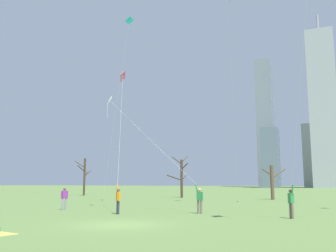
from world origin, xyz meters
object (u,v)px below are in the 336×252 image
(kite_flyer_far_back_white, at_px, (187,185))
(bystander_strolling_midfield, at_px, (64,197))
(distant_kite_drifting_left_purple, at_px, (229,10))
(kite_flyer_midfield_right_green, at_px, (295,147))
(bare_tree_right_of_center, at_px, (181,177))
(kite_flyer_foreground_left_pink, at_px, (119,167))
(bare_tree_center, at_px, (84,176))
(bare_tree_rightmost, at_px, (272,181))
(distant_kite_low_near_trees_teal, at_px, (127,36))

(kite_flyer_far_back_white, bearing_deg, bystander_strolling_midfield, -174.59)
(bystander_strolling_midfield, relative_size, distant_kite_drifting_left_purple, 0.08)
(kite_flyer_midfield_right_green, height_order, bare_tree_right_of_center, kite_flyer_midfield_right_green)
(kite_flyer_foreground_left_pink, height_order, bare_tree_center, kite_flyer_foreground_left_pink)
(kite_flyer_foreground_left_pink, xyz_separation_m, bare_tree_rightmost, (7.59, 22.43, -0.89))
(bare_tree_right_of_center, bearing_deg, distant_kite_low_near_trees_teal, -112.24)
(kite_flyer_far_back_white, relative_size, bare_tree_right_of_center, 1.62)
(bare_tree_right_of_center, bearing_deg, distant_kite_drifting_left_purple, -54.23)
(kite_flyer_midfield_right_green, distance_m, bare_tree_rightmost, 24.59)
(bare_tree_right_of_center, bearing_deg, bystander_strolling_midfield, -90.76)
(bystander_strolling_midfield, bearing_deg, kite_flyer_far_back_white, 5.41)
(distant_kite_drifting_left_purple, xyz_separation_m, bare_tree_rightmost, (1.79, 12.58, -15.89))
(kite_flyer_foreground_left_pink, height_order, distant_kite_drifting_left_purple, distant_kite_drifting_left_purple)
(distant_kite_low_near_trees_teal, height_order, bare_tree_center, distant_kite_low_near_trees_teal)
(kite_flyer_midfield_right_green, height_order, distant_kite_drifting_left_purple, distant_kite_drifting_left_purple)
(bare_tree_rightmost, bearing_deg, distant_kite_drifting_left_purple, -98.09)
(kite_flyer_far_back_white, distance_m, distant_kite_drifting_left_purple, 18.58)
(kite_flyer_foreground_left_pink, bearing_deg, bare_tree_center, 129.10)
(bare_tree_right_of_center, relative_size, bare_tree_rightmost, 1.40)
(bystander_strolling_midfield, height_order, distant_kite_low_near_trees_teal, distant_kite_low_near_trees_teal)
(kite_flyer_midfield_right_green, height_order, bystander_strolling_midfield, kite_flyer_midfield_right_green)
(bystander_strolling_midfield, height_order, bare_tree_rightmost, bare_tree_rightmost)
(bare_tree_center, bearing_deg, bystander_strolling_midfield, -57.55)
(distant_kite_low_near_trees_teal, bearing_deg, kite_flyer_foreground_left_pink, -62.31)
(kite_flyer_far_back_white, relative_size, kite_flyer_foreground_left_pink, 0.71)
(bystander_strolling_midfield, distance_m, distant_kite_low_near_trees_teal, 24.14)
(kite_flyer_midfield_right_green, bearing_deg, bystander_strolling_midfield, 173.84)
(kite_flyer_midfield_right_green, xyz_separation_m, kite_flyer_foreground_left_pink, (-11.75, 1.74, -0.82))
(bare_tree_center, bearing_deg, kite_flyer_foreground_left_pink, -50.90)
(distant_kite_drifting_left_purple, distance_m, bare_tree_center, 34.49)
(kite_flyer_far_back_white, height_order, bare_tree_rightmost, kite_flyer_far_back_white)
(kite_flyer_foreground_left_pink, bearing_deg, bare_tree_rightmost, 71.29)
(kite_flyer_foreground_left_pink, xyz_separation_m, bystander_strolling_midfield, (-4.56, 0.02, -2.12))
(kite_flyer_far_back_white, relative_size, bare_tree_center, 1.58)
(kite_flyer_foreground_left_pink, distance_m, bare_tree_center, 33.14)
(distant_kite_drifting_left_purple, bearing_deg, distant_kite_low_near_trees_teal, 159.46)
(kite_flyer_far_back_white, height_order, bare_tree_right_of_center, kite_flyer_far_back_white)
(kite_flyer_foreground_left_pink, bearing_deg, bystander_strolling_midfield, 179.79)
(distant_kite_drifting_left_purple, distance_m, bare_tree_rightmost, 20.34)
(distant_kite_drifting_left_purple, bearing_deg, kite_flyer_midfield_right_green, -62.86)
(kite_flyer_midfield_right_green, relative_size, kite_flyer_far_back_white, 1.87)
(bystander_strolling_midfield, height_order, bare_tree_center, bare_tree_center)
(bystander_strolling_midfield, height_order, distant_kite_drifting_left_purple, distant_kite_drifting_left_purple)
(bare_tree_right_of_center, distance_m, bare_tree_rightmost, 11.93)
(kite_flyer_midfield_right_green, distance_m, kite_flyer_foreground_left_pink, 11.91)
(bystander_strolling_midfield, bearing_deg, distant_kite_drifting_left_purple, 43.49)
(kite_flyer_far_back_white, xyz_separation_m, bare_tree_right_of_center, (-8.92, 22.92, 0.91))
(bystander_strolling_midfield, relative_size, bare_tree_rightmost, 0.41)
(kite_flyer_foreground_left_pink, height_order, bare_tree_right_of_center, kite_flyer_foreground_left_pink)
(distant_kite_low_near_trees_teal, xyz_separation_m, bare_tree_center, (-13.04, 10.74, -16.53))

